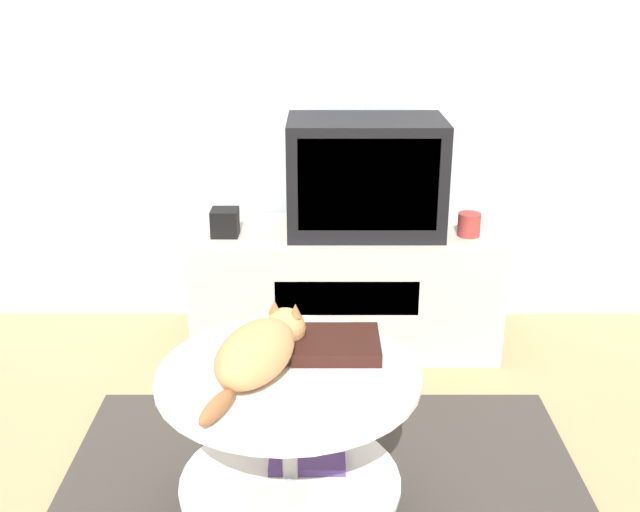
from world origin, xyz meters
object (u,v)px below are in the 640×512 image
dvd_box (334,344)px  cat (258,350)px  tv (363,176)px  speaker (223,222)px

dvd_box → cat: cat is taller
cat → dvd_box: bearing=-36.4°
tv → cat: bearing=-106.6°
speaker → cat: (0.22, -1.10, -0.00)m
speaker → cat: 1.12m
tv → dvd_box: (-0.14, -1.04, -0.23)m
tv → cat: 1.23m
tv → speaker: size_ratio=5.73×
speaker → cat: size_ratio=0.21×
dvd_box → cat: 0.25m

